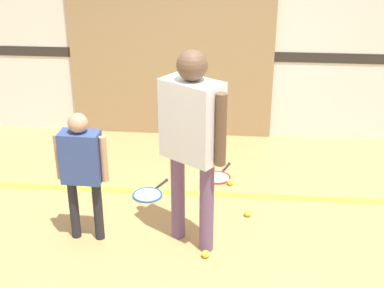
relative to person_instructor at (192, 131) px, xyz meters
name	(u,v)px	position (x,y,z in m)	size (l,w,h in m)	color
ground_plane	(197,253)	(0.06, -0.17, -1.06)	(16.00, 16.00, 0.00)	tan
wall_back	(216,7)	(0.06, 2.44, 0.54)	(16.00, 0.07, 3.20)	silver
wall_panel	(171,43)	(-0.47, 2.38, 0.12)	(2.48, 0.05, 2.35)	#9E7F56
floor_stripe	(205,194)	(0.06, 0.84, -1.06)	(14.40, 0.10, 0.01)	yellow
person_instructor	(192,131)	(0.00, 0.00, 0.00)	(0.55, 0.49, 1.71)	#6B4C70
person_student_left	(82,164)	(-0.92, -0.01, -0.33)	(0.45, 0.19, 1.18)	#232328
racket_spare_on_floor	(218,177)	(0.18, 1.21, -1.05)	(0.36, 0.54, 0.03)	red
racket_second_spare	(149,194)	(-0.51, 0.78, -1.05)	(0.41, 0.55, 0.03)	blue
tennis_ball_near_instructor	(205,254)	(0.13, -0.21, -1.03)	(0.07, 0.07, 0.07)	#CCE038
tennis_ball_by_spare_racket	(230,182)	(0.31, 1.06, -1.03)	(0.07, 0.07, 0.07)	#CCE038
tennis_ball_stray_left	(248,213)	(0.49, 0.46, -1.03)	(0.07, 0.07, 0.07)	#CCE038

